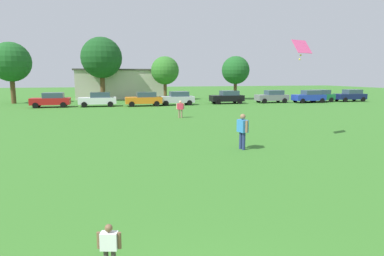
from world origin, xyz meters
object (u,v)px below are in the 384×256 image
(child_kite_flyer, at_px, (109,244))
(parked_car_navy_8, at_px, (351,95))
(parked_car_silver_3, at_px, (177,98))
(tree_far_left, at_px, (11,62))
(parked_car_black_4, at_px, (227,97))
(parked_car_blue_6, at_px, (309,96))
(parked_car_green_7, at_px, (319,96))
(tree_left, at_px, (101,58))
(bystander_near_trees, at_px, (180,108))
(parked_car_white_1, at_px, (98,99))
(tree_far_right, at_px, (236,70))
(tree_right, at_px, (165,71))
(parked_car_red_0, at_px, (51,100))
(parked_car_gray_5, at_px, (272,96))
(adult_bystander, at_px, (243,128))
(kite, at_px, (302,48))
(parked_car_orange_2, at_px, (144,99))

(child_kite_flyer, distance_m, parked_car_navy_8, 48.54)
(parked_car_silver_3, xyz_separation_m, tree_far_left, (-20.33, 7.54, 4.48))
(parked_car_black_4, relative_size, parked_car_blue_6, 1.00)
(parked_car_green_7, xyz_separation_m, tree_left, (-29.21, 9.61, 5.29))
(bystander_near_trees, height_order, parked_car_green_7, parked_car_green_7)
(parked_car_white_1, xyz_separation_m, tree_far_left, (-10.89, 7.31, 4.48))
(parked_car_navy_8, xyz_separation_m, tree_far_right, (-14.47, 7.62, 3.57))
(tree_far_left, bearing_deg, tree_right, 4.16)
(parked_car_red_0, bearing_deg, child_kite_flyer, 99.97)
(parked_car_gray_5, height_order, parked_car_blue_6, same)
(parked_car_silver_3, bearing_deg, parked_car_black_4, -175.27)
(tree_right, bearing_deg, parked_car_blue_6, -28.01)
(parked_car_red_0, xyz_separation_m, tree_left, (5.66, 9.44, 5.29))
(parked_car_navy_8, relative_size, tree_far_right, 0.66)
(parked_car_black_4, distance_m, parked_car_gray_5, 6.37)
(parked_car_blue_6, distance_m, parked_car_navy_8, 6.99)
(child_kite_flyer, distance_m, adult_bystander, 11.29)
(kite, height_order, parked_car_silver_3, kite)
(parked_car_gray_5, bearing_deg, tree_far_left, -11.85)
(adult_bystander, xyz_separation_m, parked_car_blue_6, (20.11, 25.27, -0.19))
(parked_car_orange_2, distance_m, parked_car_blue_6, 22.23)
(parked_car_red_0, bearing_deg, parked_car_navy_8, 179.25)
(bystander_near_trees, relative_size, tree_far_right, 0.23)
(tree_far_left, bearing_deg, parked_car_silver_3, -20.35)
(kite, distance_m, parked_car_navy_8, 33.47)
(tree_right, bearing_deg, tree_far_left, -175.84)
(child_kite_flyer, bearing_deg, tree_right, 94.45)
(parked_car_navy_8, bearing_deg, adult_bystander, 43.65)
(parked_car_blue_6, relative_size, parked_car_green_7, 1.00)
(parked_car_gray_5, xyz_separation_m, parked_car_navy_8, (11.91, -0.53, 0.00))
(child_kite_flyer, xyz_separation_m, bystander_near_trees, (6.10, 22.37, 0.33))
(parked_car_red_0, bearing_deg, parked_car_blue_6, 178.09)
(adult_bystander, relative_size, parked_car_white_1, 0.41)
(parked_car_orange_2, height_order, tree_right, tree_right)
(child_kite_flyer, bearing_deg, parked_car_blue_6, 67.75)
(parked_car_green_7, relative_size, tree_right, 0.67)
(child_kite_flyer, height_order, tree_left, tree_left)
(kite, bearing_deg, parked_car_green_7, 53.49)
(parked_car_red_0, bearing_deg, kite, 124.47)
(bystander_near_trees, distance_m, parked_car_black_4, 16.16)
(bystander_near_trees, relative_size, parked_car_orange_2, 0.35)
(tree_far_left, bearing_deg, parked_car_green_7, -10.09)
(parked_car_red_0, relative_size, parked_car_silver_3, 1.00)
(kite, xyz_separation_m, parked_car_red_0, (-16.84, 24.53, -4.27))
(bystander_near_trees, bearing_deg, tree_far_left, 148.50)
(tree_left, distance_m, tree_right, 9.26)
(parked_car_navy_8, bearing_deg, parked_car_gray_5, -2.56)
(parked_car_orange_2, height_order, tree_far_right, tree_far_right)
(parked_car_navy_8, bearing_deg, child_kite_flyer, 46.35)
(parked_car_silver_3, distance_m, parked_car_green_7, 20.21)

